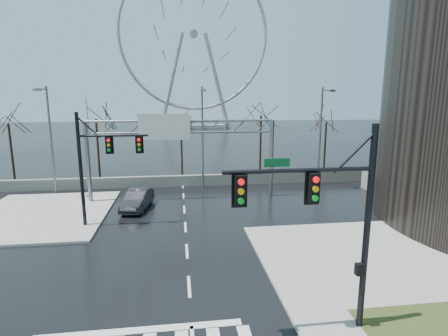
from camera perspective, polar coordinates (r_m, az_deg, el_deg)
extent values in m
plane|color=black|center=(17.77, -5.72, -18.68)|extent=(260.00, 260.00, 0.00)
cube|color=gray|center=(22.06, 21.79, -13.05)|extent=(12.00, 10.00, 0.15)
cube|color=gray|center=(30.69, -27.65, -6.72)|extent=(10.00, 12.00, 0.15)
cube|color=#283817|center=(16.46, 31.27, -22.41)|extent=(5.00, 4.00, 0.02)
cube|color=slate|center=(36.37, -6.76, -2.06)|extent=(52.00, 0.50, 1.10)
cylinder|color=black|center=(14.15, 22.27, -9.65)|extent=(0.24, 0.24, 8.00)
cylinder|color=black|center=(12.38, 12.17, -0.40)|extent=(5.40, 0.16, 0.16)
cube|color=black|center=(12.55, 14.44, -3.16)|extent=(0.35, 0.28, 1.05)
cube|color=black|center=(11.84, 2.66, -3.66)|extent=(0.35, 0.28, 1.05)
cylinder|color=black|center=(25.77, -22.33, -0.48)|extent=(0.24, 0.24, 8.00)
cylinder|color=black|center=(24.92, -17.60, 5.06)|extent=(4.60, 0.16, 0.16)
cube|color=black|center=(24.90, -18.26, 3.62)|extent=(0.35, 0.28, 1.05)
cube|color=black|center=(24.60, -13.68, 3.78)|extent=(0.35, 0.28, 1.05)
cylinder|color=slate|center=(31.82, -21.31, 0.76)|extent=(0.36, 0.36, 7.00)
cylinder|color=slate|center=(31.98, 7.74, 1.48)|extent=(0.36, 0.36, 7.00)
cylinder|color=slate|center=(30.47, -6.90, 7.65)|extent=(16.00, 0.20, 0.20)
cylinder|color=slate|center=(30.55, -6.86, 5.78)|extent=(16.00, 0.20, 0.20)
cube|color=#0A4D23|center=(30.38, -9.72, 6.62)|extent=(4.20, 0.10, 2.00)
cube|color=silver|center=(30.32, -9.73, 6.61)|extent=(4.40, 0.02, 2.20)
cylinder|color=slate|center=(36.07, -26.37, 3.92)|extent=(0.20, 0.20, 10.00)
cylinder|color=slate|center=(34.84, -27.63, 11.37)|extent=(0.12, 2.20, 0.12)
cube|color=slate|center=(33.90, -28.19, 11.19)|extent=(0.50, 0.70, 0.18)
cylinder|color=slate|center=(34.21, -3.53, 4.73)|extent=(0.20, 0.20, 10.00)
cylinder|color=slate|center=(32.91, -3.50, 12.67)|extent=(0.12, 2.20, 0.12)
cube|color=slate|center=(31.91, -3.36, 12.54)|extent=(0.50, 0.70, 0.18)
cylinder|color=slate|center=(37.02, 15.40, 4.84)|extent=(0.20, 0.20, 10.00)
cylinder|color=slate|center=(35.82, 16.49, 12.12)|extent=(0.12, 2.20, 0.12)
cube|color=slate|center=(34.90, 17.15, 11.96)|extent=(0.50, 0.70, 0.18)
cylinder|color=black|center=(43.57, -31.34, 2.05)|extent=(0.24, 0.24, 6.30)
cylinder|color=black|center=(40.24, -19.86, 2.72)|extent=(0.24, 0.24, 6.75)
cylinder|color=black|center=(40.35, -6.93, 2.68)|extent=(0.24, 0.24, 5.85)
cylinder|color=black|center=(40.37, 5.97, 3.54)|extent=(0.24, 0.24, 7.02)
cylinder|color=black|center=(43.44, 16.14, 3.10)|extent=(0.24, 0.24, 6.12)
cube|color=gray|center=(110.86, -4.73, 6.83)|extent=(18.00, 6.00, 1.00)
torus|color=#B2B2B7|center=(112.19, -4.97, 20.98)|extent=(45.00, 1.00, 45.00)
cylinder|color=#B2B2B7|center=(112.19, -4.97, 20.98)|extent=(2.40, 1.50, 2.40)
cylinder|color=#B2B2B7|center=(110.55, -8.58, 13.74)|extent=(8.28, 1.20, 28.82)
cylinder|color=#B2B2B7|center=(111.22, -1.13, 13.84)|extent=(8.28, 1.20, 28.82)
imported|color=black|center=(29.49, -13.96, -5.02)|extent=(2.49, 4.92, 1.55)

